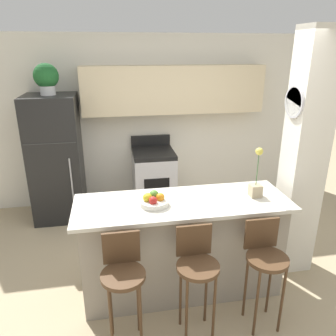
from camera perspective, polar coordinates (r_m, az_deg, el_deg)
ground_plane at (r=3.63m, az=2.34°, el=-20.07°), size 14.00×14.00×0.00m
wall_back at (r=5.03m, az=-1.45°, el=10.25°), size 5.60×0.38×2.55m
pillar_right at (r=3.63m, az=22.56°, el=1.56°), size 0.38×0.32×2.55m
counter_bar at (r=3.33m, az=2.46°, el=-13.46°), size 2.03×0.69×0.99m
refrigerator at (r=4.86m, az=-18.87°, el=1.54°), size 0.69×0.71×1.76m
stove_range at (r=5.00m, az=-2.50°, el=-1.95°), size 0.61×0.67×1.07m
bar_stool_left at (r=2.74m, az=-7.83°, el=-18.06°), size 0.35×0.35×0.98m
bar_stool_mid at (r=2.81m, az=5.02°, el=-16.81°), size 0.35×0.35×0.98m
bar_stool_right at (r=3.00m, az=16.55°, el=-14.98°), size 0.35×0.35×0.98m
potted_plant_on_fridge at (r=4.65m, az=-20.44°, el=14.53°), size 0.32×0.32×0.40m
orchid_vase at (r=3.24m, az=15.09°, el=-2.50°), size 0.11×0.11×0.49m
fruit_bowl at (r=3.00m, az=-2.49°, el=-5.69°), size 0.26×0.26×0.12m
trash_bin at (r=4.83m, az=-11.69°, el=-6.75°), size 0.28×0.28×0.38m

